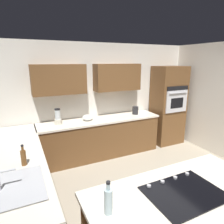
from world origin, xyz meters
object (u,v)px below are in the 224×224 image
at_px(mixing_bowl, 88,118).
at_px(dish_soap_bottle, 23,157).
at_px(wall_oven, 168,105).
at_px(cooktop, 184,192).
at_px(oil_bottle, 108,201).
at_px(kettle, 135,110).
at_px(sink_unit, 20,185).
at_px(blender, 58,118).

distance_m(mixing_bowl, dish_soap_bottle, 2.04).
relative_size(wall_oven, dish_soap_bottle, 7.41).
bearing_deg(cooktop, oil_bottle, -5.93).
bearing_deg(dish_soap_bottle, kettle, -149.92).
bearing_deg(mixing_bowl, sink_unit, 54.43).
bearing_deg(wall_oven, blender, -0.74).
distance_m(sink_unit, blender, 2.15).
height_order(dish_soap_bottle, oil_bottle, oil_bottle).
relative_size(blender, mixing_bowl, 1.44).
bearing_deg(sink_unit, kettle, -143.29).
height_order(blender, mixing_bowl, blender).
xyz_separation_m(mixing_bowl, oil_bottle, (0.74, 2.74, 0.06)).
distance_m(wall_oven, kettle, 1.00).
bearing_deg(blender, sink_unit, 68.71).
height_order(wall_oven, blender, wall_oven).
bearing_deg(cooktop, mixing_bowl, -88.73).
bearing_deg(wall_oven, kettle, -2.13).
relative_size(mixing_bowl, kettle, 1.20).
bearing_deg(kettle, sink_unit, 36.71).
distance_m(dish_soap_bottle, oil_bottle, 1.38).
distance_m(kettle, dish_soap_bottle, 3.03).
distance_m(wall_oven, dish_soap_bottle, 3.91).
xyz_separation_m(blender, dish_soap_bottle, (0.72, 1.52, -0.04)).
distance_m(sink_unit, kettle, 3.34).
bearing_deg(blender, mixing_bowl, 180.00).
relative_size(sink_unit, cooktop, 0.92).
height_order(kettle, oil_bottle, oil_bottle).
bearing_deg(mixing_bowl, dish_soap_bottle, 47.92).
relative_size(wall_oven, mixing_bowl, 8.75).
bearing_deg(kettle, blender, 0.00).
bearing_deg(oil_bottle, blender, -91.88).
height_order(mixing_bowl, oil_bottle, oil_bottle).
xyz_separation_m(wall_oven, kettle, (1.00, -0.04, -0.04)).
relative_size(sink_unit, dish_soap_bottle, 2.51).
height_order(sink_unit, kettle, sink_unit).
bearing_deg(mixing_bowl, blender, 0.00).
xyz_separation_m(cooktop, blender, (0.71, -2.82, 0.14)).
xyz_separation_m(kettle, dish_soap_bottle, (2.62, 1.52, 0.01)).
xyz_separation_m(blender, oil_bottle, (0.09, 2.74, -0.02)).
distance_m(sink_unit, mixing_bowl, 2.46).
relative_size(cooktop, dish_soap_bottle, 2.73).
bearing_deg(kettle, cooktop, 67.19).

